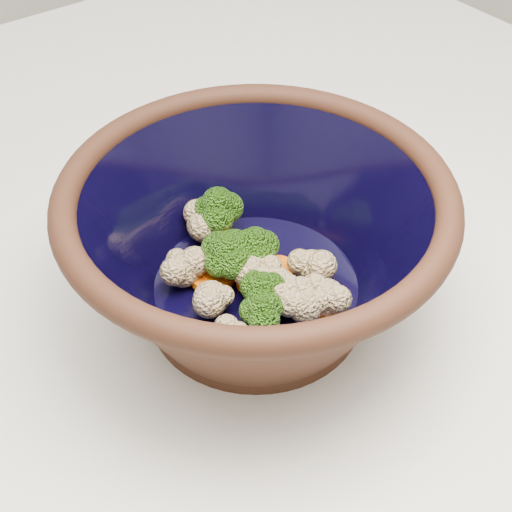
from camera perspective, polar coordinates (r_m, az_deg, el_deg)
counter at (r=1.03m, az=-0.98°, el=-18.68°), size 1.20×1.20×0.90m
mixing_bowl at (r=0.57m, az=-0.00°, el=0.95°), size 0.39×0.39×0.14m
vegetable_pile at (r=0.59m, az=-0.62°, el=-0.73°), size 0.13×0.17×0.05m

